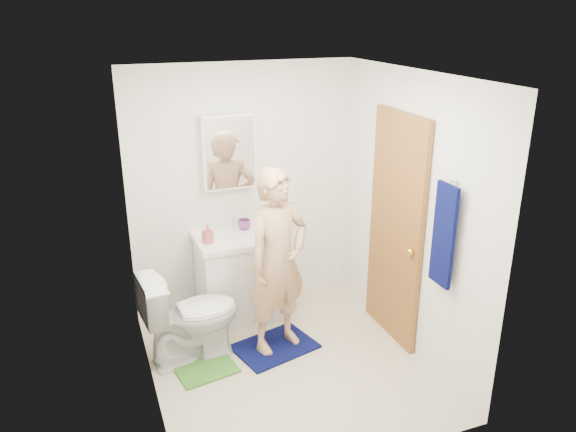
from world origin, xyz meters
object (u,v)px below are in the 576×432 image
at_px(medicine_cabinet, 229,152).
at_px(towel, 444,235).
at_px(toothbrush_cup, 244,224).
at_px(man, 278,261).
at_px(soap_dispenser, 208,234).
at_px(vanity_cabinet, 239,279).
at_px(toilet, 191,315).

distance_m(medicine_cabinet, towel, 2.11).
bearing_deg(towel, toothbrush_cup, 123.66).
bearing_deg(man, towel, -58.45).
height_order(soap_dispenser, toothbrush_cup, soap_dispenser).
relative_size(vanity_cabinet, towel, 1.00).
bearing_deg(man, vanity_cabinet, 85.81).
bearing_deg(toilet, medicine_cabinet, -43.59).
bearing_deg(medicine_cabinet, towel, -55.39).
distance_m(soap_dispenser, man, 0.74).
bearing_deg(vanity_cabinet, medicine_cabinet, 90.00).
bearing_deg(toilet, soap_dispenser, -37.58).
distance_m(vanity_cabinet, man, 0.79).
bearing_deg(toilet, vanity_cabinet, -53.63).
bearing_deg(toothbrush_cup, medicine_cabinet, 137.90).
distance_m(towel, toothbrush_cup, 1.97).
relative_size(vanity_cabinet, medicine_cabinet, 1.14).
relative_size(medicine_cabinet, toothbrush_cup, 5.69).
relative_size(toilet, man, 0.51).
relative_size(towel, toothbrush_cup, 6.50).
distance_m(vanity_cabinet, toilet, 0.78).
height_order(vanity_cabinet, toilet, toilet).
bearing_deg(vanity_cabinet, man, -75.47).
xyz_separation_m(toilet, toothbrush_cup, (0.68, 0.66, 0.49)).
bearing_deg(vanity_cabinet, towel, -51.53).
bearing_deg(soap_dispenser, vanity_cabinet, 14.20).
bearing_deg(toilet, toothbrush_cup, -52.03).
height_order(towel, toothbrush_cup, towel).
bearing_deg(toothbrush_cup, toilet, -135.83).
bearing_deg(vanity_cabinet, toothbrush_cup, 51.68).
relative_size(vanity_cabinet, man, 0.49).
relative_size(towel, toilet, 0.97).
distance_m(medicine_cabinet, man, 1.17).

